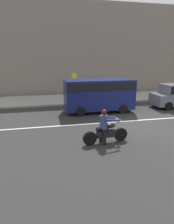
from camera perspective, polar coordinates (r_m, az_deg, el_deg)
name	(u,v)px	position (r m, az deg, el deg)	size (l,w,h in m)	color
ground_plane	(147,125)	(11.90, 16.81, -3.58)	(80.00, 80.00, 0.00)	#292929
sidewalk_slab	(105,98)	(19.02, 5.21, 4.18)	(40.00, 4.40, 0.14)	#99968E
building_facade	(96,50)	(21.95, 2.73, 17.52)	(40.00, 1.40, 9.15)	slate
lane_marking_stripe	(129,121)	(12.37, 12.11, -2.53)	(18.00, 0.14, 0.01)	silver
motorcycle_with_rider_denim_blue	(106,129)	(8.87, 5.37, -5.04)	(2.14, 0.71, 1.58)	black
parked_van_navy	(99,93)	(13.95, 3.44, 5.41)	(4.78, 1.96, 2.29)	#11194C
street_sign_post	(74,84)	(17.38, -3.65, 8.20)	(0.44, 0.08, 2.36)	gray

